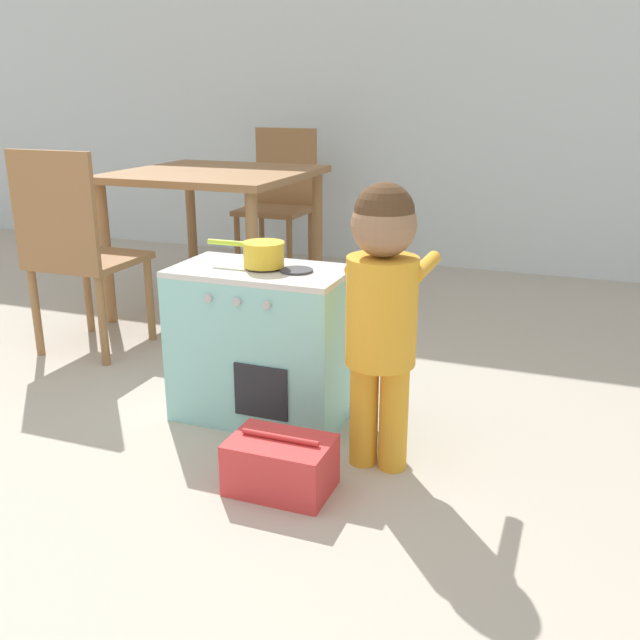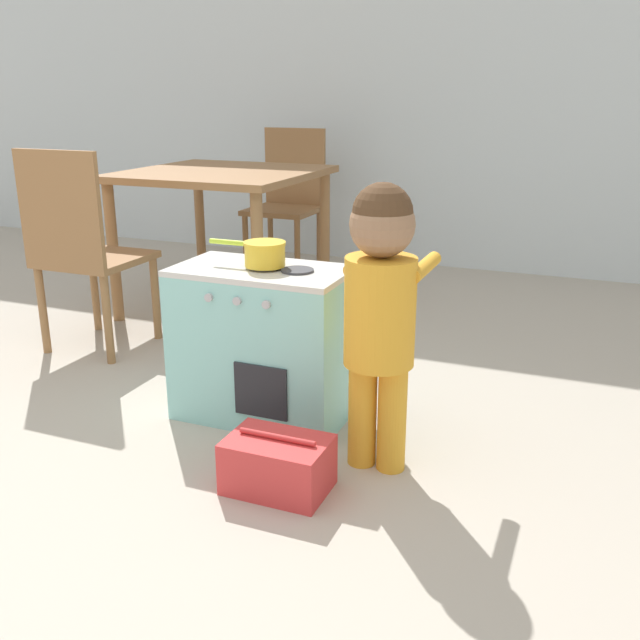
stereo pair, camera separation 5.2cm
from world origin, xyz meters
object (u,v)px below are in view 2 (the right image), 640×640
object	(u,v)px
toy_basket	(278,464)
dining_chair_far	(288,199)
play_kitchen	(263,343)
child_figure	(381,296)
dining_table	(223,190)
toy_pot	(264,252)
dining_chair_near	(83,248)

from	to	relation	value
toy_basket	dining_chair_far	distance (m)	2.70
play_kitchen	child_figure	xyz separation A→B (m)	(0.49, -0.20, 0.28)
child_figure	dining_table	xyz separation A→B (m)	(-1.28, 1.34, 0.08)
play_kitchen	toy_basket	world-z (taller)	play_kitchen
toy_pot	toy_basket	size ratio (longest dim) A/B	0.95
dining_chair_near	dining_chair_far	xyz separation A→B (m)	(0.20, 1.69, 0.00)
dining_table	dining_chair_near	world-z (taller)	dining_chair_near
toy_pot	child_figure	distance (m)	0.52
toy_pot	toy_basket	distance (m)	0.74
dining_chair_near	toy_pot	bearing A→B (deg)	-16.39
dining_table	dining_chair_near	size ratio (longest dim) A/B	1.05
toy_pot	toy_basket	bearing A→B (deg)	-60.36
toy_basket	dining_chair_near	bearing A→B (deg)	149.73
child_figure	toy_basket	size ratio (longest dim) A/B	2.96
play_kitchen	toy_pot	xyz separation A→B (m)	(0.01, 0.00, 0.33)
play_kitchen	toy_pot	bearing A→B (deg)	2.43
play_kitchen	dining_chair_near	world-z (taller)	dining_chair_near
toy_basket	dining_chair_far	size ratio (longest dim) A/B	0.33
toy_pot	dining_chair_near	distance (m)	1.09
child_figure	toy_basket	bearing A→B (deg)	-132.37
toy_pot	dining_chair_near	xyz separation A→B (m)	(-1.03, 0.30, -0.13)
play_kitchen	toy_basket	size ratio (longest dim) A/B	2.01
play_kitchen	child_figure	size ratio (longest dim) A/B	0.68
dining_table	dining_chair_near	distance (m)	0.88
toy_pot	child_figure	world-z (taller)	child_figure
child_figure	toy_basket	xyz separation A→B (m)	(-0.23, -0.25, -0.47)
toy_basket	dining_chair_near	distance (m)	1.54
toy_pot	child_figure	bearing A→B (deg)	-22.64
dining_chair_far	play_kitchen	bearing A→B (deg)	112.29
play_kitchen	dining_chair_far	distance (m)	2.17
toy_pot	dining_table	size ratio (longest dim) A/B	0.30
child_figure	dining_chair_far	size ratio (longest dim) A/B	0.98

